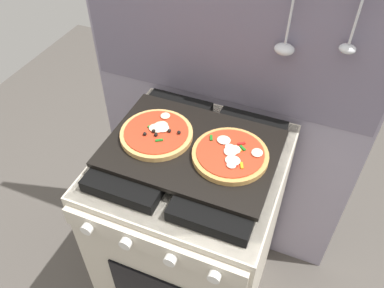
{
  "coord_description": "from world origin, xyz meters",
  "views": [
    {
      "loc": [
        0.34,
        -0.83,
        1.79
      ],
      "look_at": [
        0.0,
        0.0,
        0.93
      ],
      "focal_mm": 36.75,
      "sensor_mm": 36.0,
      "label": 1
    }
  ],
  "objects_px": {
    "pizza_left": "(157,132)",
    "pizza_right": "(231,154)",
    "stove": "(192,230)",
    "baking_tray": "(192,148)"
  },
  "relations": [
    {
      "from": "pizza_left",
      "to": "pizza_right",
      "type": "bearing_deg",
      "value": -0.34
    },
    {
      "from": "stove",
      "to": "pizza_left",
      "type": "bearing_deg",
      "value": 176.51
    },
    {
      "from": "stove",
      "to": "pizza_right",
      "type": "relative_size",
      "value": 3.81
    },
    {
      "from": "baking_tray",
      "to": "pizza_right",
      "type": "distance_m",
      "value": 0.13
    },
    {
      "from": "baking_tray",
      "to": "pizza_left",
      "type": "xyz_separation_m",
      "value": [
        -0.12,
        0.01,
        0.02
      ]
    },
    {
      "from": "baking_tray",
      "to": "pizza_left",
      "type": "distance_m",
      "value": 0.13
    },
    {
      "from": "pizza_left",
      "to": "pizza_right",
      "type": "distance_m",
      "value": 0.25
    },
    {
      "from": "pizza_left",
      "to": "pizza_right",
      "type": "relative_size",
      "value": 1.0
    },
    {
      "from": "baking_tray",
      "to": "pizza_right",
      "type": "relative_size",
      "value": 2.28
    },
    {
      "from": "pizza_right",
      "to": "stove",
      "type": "bearing_deg",
      "value": -177.27
    }
  ]
}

